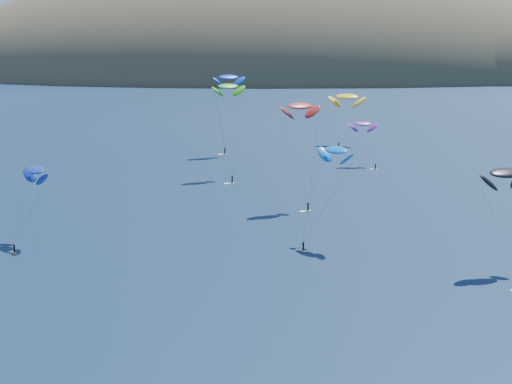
{
  "coord_description": "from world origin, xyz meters",
  "views": [
    {
      "loc": [
        12.15,
        -52.09,
        39.98
      ],
      "look_at": [
        10.47,
        80.0,
        9.0
      ],
      "focal_mm": 50.0,
      "sensor_mm": 36.0,
      "label": 1
    }
  ],
  "objects": [
    {
      "name": "kitesurfer_9",
      "position": [
        19.84,
        105.01,
        22.61
      ],
      "size": [
        10.23,
        9.43,
        25.25
      ],
      "rotation": [
        0.0,
        0.0,
        0.46
      ],
      "color": "#EAF91B",
      "rests_on": "ground"
    },
    {
      "name": "kitesurfer_6",
      "position": [
        40.58,
        153.9,
        12.14
      ],
      "size": [
        8.29,
        9.08,
        14.42
      ],
      "rotation": [
        0.0,
        0.0,
        0.06
      ],
      "color": "#EAF91B",
      "rests_on": "ground"
    },
    {
      "name": "kitesurfer_5",
      "position": [
        25.25,
        77.78,
        17.51
      ],
      "size": [
        10.81,
        11.36,
        19.83
      ],
      "rotation": [
        0.0,
        0.0,
        -0.86
      ],
      "color": "#EAF91B",
      "rests_on": "ground"
    },
    {
      "name": "kitesurfer_11",
      "position": [
        40.1,
        191.9,
        16.27
      ],
      "size": [
        12.85,
        13.32,
        19.63
      ],
      "rotation": [
        0.0,
        0.0,
        -0.21
      ],
      "color": "#EAF91B",
      "rests_on": "ground"
    },
    {
      "name": "island",
      "position": [
        39.4,
        562.36,
        -10.74
      ],
      "size": [
        730.0,
        300.0,
        210.0
      ],
      "color": "#3D3526",
      "rests_on": "ground"
    },
    {
      "name": "kitesurfer_4",
      "position": [
        0.76,
        173.17,
        24.09
      ],
      "size": [
        10.8,
        8.0,
        26.88
      ],
      "rotation": [
        0.0,
        0.0,
        0.4
      ],
      "color": "#EAF91B",
      "rests_on": "ground"
    },
    {
      "name": "kitesurfer_10",
      "position": [
        -30.72,
        77.74,
        13.56
      ],
      "size": [
        8.26,
        13.47,
        15.91
      ],
      "rotation": [
        0.0,
        0.0,
        -0.89
      ],
      "color": "#EAF91B",
      "rests_on": "ground"
    },
    {
      "name": "kitesurfer_7",
      "position": [
        51.85,
        63.2,
        16.27
      ],
      "size": [
        10.24,
        14.94,
        18.9
      ],
      "rotation": [
        0.0,
        0.0,
        0.35
      ],
      "color": "#EAF91B",
      "rests_on": "ground"
    },
    {
      "name": "kitesurfer_3",
      "position": [
        2.35,
        138.75,
        24.07
      ],
      "size": [
        9.73,
        14.89,
        26.61
      ],
      "rotation": [
        0.0,
        0.0,
        0.45
      ],
      "color": "#EAF91B",
      "rests_on": "ground"
    }
  ]
}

